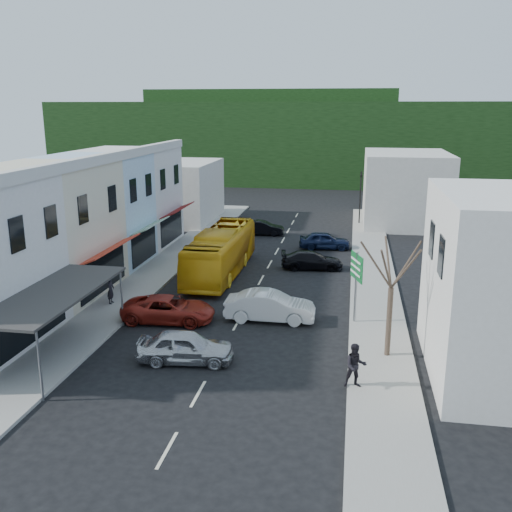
{
  "coord_description": "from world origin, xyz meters",
  "views": [
    {
      "loc": [
        5.9,
        -28.39,
        11.39
      ],
      "look_at": [
        0.0,
        6.0,
        2.2
      ],
      "focal_mm": 40.0,
      "sensor_mm": 36.0,
      "label": 1
    }
  ],
  "objects": [
    {
      "name": "ground",
      "position": [
        0.0,
        0.0,
        0.0
      ],
      "size": [
        120.0,
        120.0,
        0.0
      ],
      "primitive_type": "plane",
      "color": "black",
      "rests_on": "ground"
    },
    {
      "name": "sidewalk_left",
      "position": [
        -7.5,
        10.0,
        0.07
      ],
      "size": [
        3.0,
        52.0,
        0.15
      ],
      "primitive_type": "cube",
      "color": "gray",
      "rests_on": "ground"
    },
    {
      "name": "sidewalk_right",
      "position": [
        7.5,
        10.0,
        0.07
      ],
      "size": [
        3.0,
        52.0,
        0.15
      ],
      "primitive_type": "cube",
      "color": "gray",
      "rests_on": "ground"
    },
    {
      "name": "shopfront_row",
      "position": [
        -12.49,
        5.0,
        4.0
      ],
      "size": [
        8.25,
        30.0,
        8.0
      ],
      "color": "beige",
      "rests_on": "ground"
    },
    {
      "name": "distant_block_left",
      "position": [
        -12.0,
        27.0,
        3.0
      ],
      "size": [
        8.0,
        10.0,
        6.0
      ],
      "primitive_type": "cube",
      "color": "#B7B2A8",
      "rests_on": "ground"
    },
    {
      "name": "distant_block_right",
      "position": [
        11.0,
        30.0,
        3.5
      ],
      "size": [
        8.0,
        12.0,
        7.0
      ],
      "primitive_type": "cube",
      "color": "#B7B2A8",
      "rests_on": "ground"
    },
    {
      "name": "hillside",
      "position": [
        -1.45,
        65.09,
        6.73
      ],
      "size": [
        80.0,
        26.0,
        14.0
      ],
      "color": "black",
      "rests_on": "ground"
    },
    {
      "name": "bus",
      "position": [
        -2.99,
        8.97,
        1.55
      ],
      "size": [
        2.59,
        11.62,
        3.1
      ],
      "primitive_type": "imported",
      "rotation": [
        0.0,
        0.0,
        -0.01
      ],
      "color": "gold",
      "rests_on": "ground"
    },
    {
      "name": "car_silver",
      "position": [
        -1.36,
        -5.16,
        0.7
      ],
      "size": [
        4.57,
        2.26,
        1.4
      ],
      "primitive_type": "imported",
      "rotation": [
        0.0,
        0.0,
        1.68
      ],
      "color": "#B8B8BD",
      "rests_on": "ground"
    },
    {
      "name": "car_white",
      "position": [
        1.68,
        0.69,
        0.7
      ],
      "size": [
        4.44,
        1.89,
        1.4
      ],
      "primitive_type": "imported",
      "rotation": [
        0.0,
        0.0,
        1.59
      ],
      "color": "silver",
      "rests_on": "ground"
    },
    {
      "name": "car_red",
      "position": [
        -3.74,
        -0.36,
        0.7
      ],
      "size": [
        4.7,
        2.15,
        1.4
      ],
      "primitive_type": "imported",
      "rotation": [
        0.0,
        0.0,
        1.63
      ],
      "color": "maroon",
      "rests_on": "ground"
    },
    {
      "name": "car_black_near",
      "position": [
        3.18,
        11.33,
        0.7
      ],
      "size": [
        4.68,
        2.35,
        1.4
      ],
      "primitive_type": "imported",
      "rotation": [
        0.0,
        0.0,
        1.69
      ],
      "color": "black",
      "rests_on": "ground"
    },
    {
      "name": "car_navy_mid",
      "position": [
        3.76,
        17.44,
        0.7
      ],
      "size": [
        4.56,
        2.25,
        1.4
      ],
      "primitive_type": "imported",
      "rotation": [
        0.0,
        0.0,
        1.68
      ],
      "color": "black",
      "rests_on": "ground"
    },
    {
      "name": "car_black_far",
      "position": [
        -2.12,
        21.82,
        0.7
      ],
      "size": [
        4.47,
        1.97,
        1.4
      ],
      "primitive_type": "imported",
      "rotation": [
        0.0,
        0.0,
        1.61
      ],
      "color": "black",
      "rests_on": "ground"
    },
    {
      "name": "pedestrian_left",
      "position": [
        -7.87,
        1.47,
        1.0
      ],
      "size": [
        0.43,
        0.62,
        1.7
      ],
      "primitive_type": "imported",
      "rotation": [
        0.0,
        0.0,
        1.63
      ],
      "color": "black",
      "rests_on": "sidewalk_left"
    },
    {
      "name": "pedestrian_right",
      "position": [
        6.3,
        -6.58,
        1.0
      ],
      "size": [
        0.77,
        0.57,
        1.7
      ],
      "primitive_type": "imported",
      "rotation": [
        0.0,
        0.0,
        0.2
      ],
      "color": "black",
      "rests_on": "sidewalk_right"
    },
    {
      "name": "direction_sign",
      "position": [
        6.26,
        0.94,
        2.0
      ],
      "size": [
        1.3,
        1.92,
        3.99
      ],
      "primitive_type": null,
      "rotation": [
        0.0,
        0.0,
        0.33
      ],
      "color": "#11612C",
      "rests_on": "ground"
    },
    {
      "name": "street_tree",
      "position": [
        7.78,
        -3.13,
        3.41
      ],
      "size": [
        3.2,
        3.2,
        6.82
      ],
      "primitive_type": null,
      "rotation": [
        0.0,
        0.0,
        0.26
      ],
      "color": "#35281E",
      "rests_on": "ground"
    },
    {
      "name": "traffic_signal",
      "position": [
        6.6,
        28.25,
        2.62
      ],
      "size": [
        0.85,
        1.21,
        5.25
      ],
      "primitive_type": null,
      "rotation": [
        0.0,
        0.0,
        3.3
      ],
      "color": "black",
      "rests_on": "ground"
    }
  ]
}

